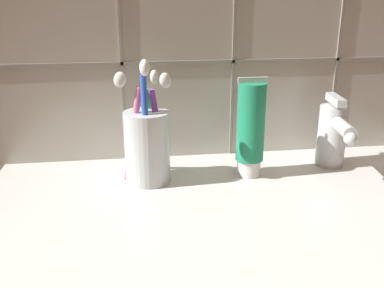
{
  "coord_description": "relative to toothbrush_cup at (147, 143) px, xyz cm",
  "views": [
    {
      "loc": [
        -14.75,
        -49.59,
        28.02
      ],
      "look_at": [
        -7.19,
        3.7,
        9.38
      ],
      "focal_mm": 40.0,
      "sensor_mm": 36.0,
      "label": 1
    }
  ],
  "objects": [
    {
      "name": "sink_faucet",
      "position": [
        29.35,
        1.57,
        -0.29
      ],
      "size": [
        4.5,
        11.61,
        11.4
      ],
      "rotation": [
        0.0,
        0.0,
        -1.71
      ],
      "color": "silver",
      "rests_on": "sink_counter"
    },
    {
      "name": "tile_wall_backsplash",
      "position": [
        12.96,
        10.44,
        15.86
      ],
      "size": [
        81.9,
        1.72,
        47.38
      ],
      "color": "#B7B2A8",
      "rests_on": "ground"
    },
    {
      "name": "sink_counter",
      "position": [
        12.96,
        -9.29,
        -6.83
      ],
      "size": [
        71.9,
        38.98,
        2.0
      ],
      "primitive_type": "cube",
      "color": "silver",
      "rests_on": "ground"
    },
    {
      "name": "toothbrush_cup",
      "position": [
        0.0,
        0.0,
        0.0
      ],
      "size": [
        8.47,
        9.9,
        18.44
      ],
      "color": "silver",
      "rests_on": "sink_counter"
    },
    {
      "name": "toothpaste_tube",
      "position": [
        15.34,
        -0.05,
        1.67
      ],
      "size": [
        4.37,
        4.16,
        15.1
      ],
      "color": "white",
      "rests_on": "sink_counter"
    }
  ]
}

